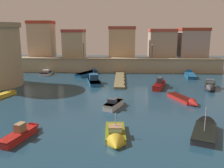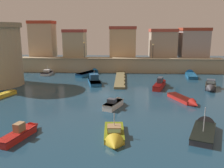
{
  "view_description": "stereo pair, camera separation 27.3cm",
  "coord_description": "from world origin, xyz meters",
  "px_view_note": "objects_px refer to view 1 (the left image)",
  "views": [
    {
      "loc": [
        1.51,
        -34.81,
        9.7
      ],
      "look_at": [
        0.0,
        0.15,
        1.69
      ],
      "focal_mm": 38.67,
      "sensor_mm": 36.0,
      "label": 1
    },
    {
      "loc": [
        1.79,
        -34.79,
        9.7
      ],
      "look_at": [
        0.0,
        0.15,
        1.69
      ],
      "focal_mm": 38.67,
      "sensor_mm": 36.0,
      "label": 2
    }
  ],
  "objects_px": {
    "moored_boat_8": "(90,73)",
    "moored_boat_11": "(116,137)",
    "moored_boat_10": "(190,74)",
    "moored_boat_1": "(23,132)",
    "moored_boat_5": "(115,103)",
    "moored_boat_0": "(93,80)",
    "quay_lamp_0": "(83,47)",
    "moored_boat_9": "(210,86)",
    "moored_boat_2": "(205,128)",
    "moored_boat_4": "(48,73)",
    "quay_lamp_1": "(152,49)",
    "moored_boat_3": "(160,84)",
    "moored_boat_7": "(185,100)"
  },
  "relations": [
    {
      "from": "quay_lamp_0",
      "to": "moored_boat_11",
      "type": "relative_size",
      "value": 0.66
    },
    {
      "from": "quay_lamp_1",
      "to": "moored_boat_8",
      "type": "height_order",
      "value": "quay_lamp_1"
    },
    {
      "from": "moored_boat_9",
      "to": "moored_boat_11",
      "type": "xyz_separation_m",
      "value": [
        -15.01,
        -19.33,
        -0.21
      ]
    },
    {
      "from": "moored_boat_7",
      "to": "moored_boat_9",
      "type": "relative_size",
      "value": 1.11
    },
    {
      "from": "quay_lamp_1",
      "to": "moored_boat_8",
      "type": "xyz_separation_m",
      "value": [
        -13.75,
        -3.9,
        -4.99
      ]
    },
    {
      "from": "moored_boat_5",
      "to": "moored_boat_8",
      "type": "height_order",
      "value": "moored_boat_5"
    },
    {
      "from": "quay_lamp_1",
      "to": "moored_boat_10",
      "type": "xyz_separation_m",
      "value": [
        7.6,
        -4.16,
        -5.06
      ]
    },
    {
      "from": "moored_boat_5",
      "to": "moored_boat_11",
      "type": "xyz_separation_m",
      "value": [
        0.31,
        -9.47,
        -0.15
      ]
    },
    {
      "from": "moored_boat_0",
      "to": "moored_boat_1",
      "type": "xyz_separation_m",
      "value": [
        -3.67,
        -23.55,
        -0.03
      ]
    },
    {
      "from": "moored_boat_1",
      "to": "moored_boat_10",
      "type": "relative_size",
      "value": 0.75
    },
    {
      "from": "moored_boat_1",
      "to": "moored_boat_8",
      "type": "height_order",
      "value": "moored_boat_1"
    },
    {
      "from": "moored_boat_5",
      "to": "moored_boat_9",
      "type": "xyz_separation_m",
      "value": [
        15.32,
        9.86,
        0.05
      ]
    },
    {
      "from": "moored_boat_3",
      "to": "moored_boat_11",
      "type": "relative_size",
      "value": 1.35
    },
    {
      "from": "quay_lamp_0",
      "to": "moored_boat_8",
      "type": "xyz_separation_m",
      "value": [
        1.86,
        -3.9,
        -5.23
      ]
    },
    {
      "from": "moored_boat_1",
      "to": "moored_boat_5",
      "type": "bearing_deg",
      "value": -25.52
    },
    {
      "from": "moored_boat_4",
      "to": "moored_boat_8",
      "type": "xyz_separation_m",
      "value": [
        9.35,
        -0.29,
        0.03
      ]
    },
    {
      "from": "moored_boat_1",
      "to": "moored_boat_11",
      "type": "xyz_separation_m",
      "value": [
        8.51,
        -0.36,
        -0.11
      ]
    },
    {
      "from": "quay_lamp_0",
      "to": "moored_boat_10",
      "type": "bearing_deg",
      "value": -10.16
    },
    {
      "from": "moored_boat_10",
      "to": "moored_boat_11",
      "type": "bearing_deg",
      "value": 161.48
    },
    {
      "from": "moored_boat_10",
      "to": "moored_boat_11",
      "type": "xyz_separation_m",
      "value": [
        -14.84,
        -30.94,
        -0.01
      ]
    },
    {
      "from": "moored_boat_1",
      "to": "moored_boat_10",
      "type": "height_order",
      "value": "moored_boat_1"
    },
    {
      "from": "moored_boat_0",
      "to": "moored_boat_1",
      "type": "bearing_deg",
      "value": 158.02
    },
    {
      "from": "quay_lamp_0",
      "to": "moored_boat_10",
      "type": "relative_size",
      "value": 0.51
    },
    {
      "from": "moored_boat_2",
      "to": "moored_boat_1",
      "type": "bearing_deg",
      "value": 118.82
    },
    {
      "from": "moored_boat_1",
      "to": "moored_boat_10",
      "type": "distance_m",
      "value": 38.48
    },
    {
      "from": "quay_lamp_1",
      "to": "moored_boat_0",
      "type": "bearing_deg",
      "value": -137.2
    },
    {
      "from": "moored_boat_1",
      "to": "moored_boat_2",
      "type": "xyz_separation_m",
      "value": [
        17.15,
        1.91,
        -0.09
      ]
    },
    {
      "from": "moored_boat_8",
      "to": "moored_boat_11",
      "type": "distance_m",
      "value": 31.87
    },
    {
      "from": "moored_boat_2",
      "to": "moored_boat_10",
      "type": "relative_size",
      "value": 0.91
    },
    {
      "from": "moored_boat_4",
      "to": "moored_boat_5",
      "type": "xyz_separation_m",
      "value": [
        15.54,
        -22.02,
        0.11
      ]
    },
    {
      "from": "moored_boat_0",
      "to": "moored_boat_3",
      "type": "distance_m",
      "value": 12.27
    },
    {
      "from": "moored_boat_4",
      "to": "moored_boat_1",
      "type": "bearing_deg",
      "value": -165.39
    },
    {
      "from": "moored_boat_2",
      "to": "moored_boat_3",
      "type": "relative_size",
      "value": 0.88
    },
    {
      "from": "moored_boat_5",
      "to": "moored_boat_3",
      "type": "bearing_deg",
      "value": -9.71
    },
    {
      "from": "moored_boat_0",
      "to": "moored_boat_10",
      "type": "bearing_deg",
      "value": -83.46
    },
    {
      "from": "quay_lamp_1",
      "to": "moored_boat_5",
      "type": "height_order",
      "value": "quay_lamp_1"
    },
    {
      "from": "quay_lamp_0",
      "to": "moored_boat_0",
      "type": "xyz_separation_m",
      "value": [
        3.52,
        -11.19,
        -5.17
      ]
    },
    {
      "from": "quay_lamp_0",
      "to": "moored_boat_0",
      "type": "relative_size",
      "value": 0.48
    },
    {
      "from": "moored_boat_4",
      "to": "moored_boat_9",
      "type": "relative_size",
      "value": 0.8
    },
    {
      "from": "moored_boat_10",
      "to": "moored_boat_9",
      "type": "bearing_deg",
      "value": -172.06
    },
    {
      "from": "moored_boat_0",
      "to": "moored_boat_9",
      "type": "relative_size",
      "value": 1.34
    },
    {
      "from": "moored_boat_1",
      "to": "moored_boat_3",
      "type": "distance_m",
      "value": 25.62
    },
    {
      "from": "moored_boat_2",
      "to": "moored_boat_10",
      "type": "bearing_deg",
      "value": 10.27
    },
    {
      "from": "moored_boat_2",
      "to": "moored_boat_10",
      "type": "distance_m",
      "value": 29.34
    },
    {
      "from": "quay_lamp_0",
      "to": "moored_boat_2",
      "type": "bearing_deg",
      "value": -62.63
    },
    {
      "from": "moored_boat_4",
      "to": "moored_boat_8",
      "type": "bearing_deg",
      "value": -90.44
    },
    {
      "from": "moored_boat_3",
      "to": "moored_boat_5",
      "type": "distance_m",
      "value": 13.44
    },
    {
      "from": "moored_boat_2",
      "to": "moored_boat_4",
      "type": "bearing_deg",
      "value": 62.43
    },
    {
      "from": "quay_lamp_1",
      "to": "moored_boat_7",
      "type": "xyz_separation_m",
      "value": [
        1.89,
        -23.27,
        -5.07
      ]
    },
    {
      "from": "moored_boat_4",
      "to": "moored_boat_5",
      "type": "distance_m",
      "value": 26.95
    }
  ]
}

